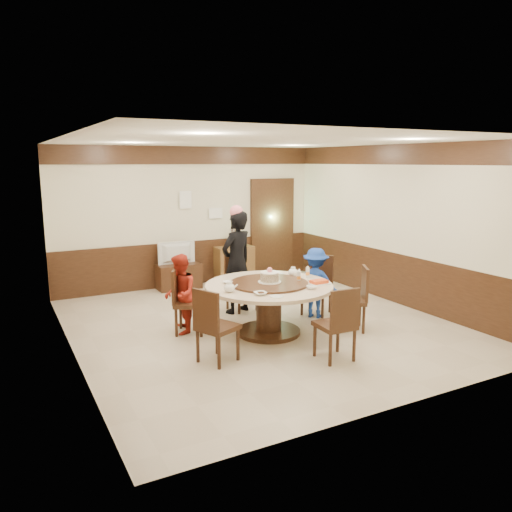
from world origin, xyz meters
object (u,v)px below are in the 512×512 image
person_red (180,294)px  thermos (233,238)px  person_standing (237,262)px  television (178,253)px  person_blue (316,283)px  tv_stand (179,276)px  banquet_table (269,299)px  shrimp_platter (319,282)px  side_cabinet (234,264)px  birthday_cake (270,277)px

person_red → thermos: size_ratio=3.10×
person_standing → television: person_standing is taller
person_blue → television: size_ratio=1.49×
person_blue → tv_stand: person_blue is taller
television → thermos: bearing=179.9°
banquet_table → person_blue: size_ratio=1.63×
shrimp_platter → side_cabinet: 3.57m
person_standing → side_cabinet: 2.25m
television → person_standing: bearing=98.4°
birthday_cake → shrimp_platter: size_ratio=1.13×
banquet_table → person_red: 1.31m
person_blue → tv_stand: bearing=-18.3°
side_cabinet → banquet_table: bearing=-106.7°
shrimp_platter → thermos: (0.30, 3.54, 0.16)m
birthday_cake → shrimp_platter: birthday_cake is taller
banquet_table → side_cabinet: banquet_table is taller
person_standing → television: (-0.34, 1.97, -0.14)m
banquet_table → person_standing: person_standing is taller
shrimp_platter → thermos: thermos is taller
thermos → tv_stand: bearing=-178.6°
banquet_table → tv_stand: bearing=95.2°
birthday_cake → side_cabinet: birthday_cake is taller
person_red → thermos: person_red is taller
side_cabinet → person_standing: bearing=-114.3°
person_red → shrimp_platter: person_red is taller
birthday_cake → side_cabinet: size_ratio=0.42×
tv_stand → side_cabinet: size_ratio=1.06×
tv_stand → birthday_cake: bearing=-84.6°
birthday_cake → television: bearing=95.4°
tv_stand → person_blue: bearing=-64.2°
television → person_blue: bearing=114.3°
person_red → person_blue: (2.20, -0.30, -0.02)m
person_red → side_cabinet: 3.30m
person_standing → television: bearing=-99.9°
television → side_cabinet: television is taller
person_blue → shrimp_platter: person_blue is taller
birthday_cake → thermos: thermos is taller
person_blue → thermos: (-0.13, 2.84, 0.37)m
birthday_cake → thermos: size_ratio=0.89×
person_red → person_standing: bearing=132.2°
person_standing → birthday_cake: size_ratio=5.06×
tv_stand → thermos: (1.23, 0.03, 0.69)m
person_red → tv_stand: person_red is taller
birthday_cake → person_standing: bearing=87.8°
shrimp_platter → side_cabinet: (0.32, 3.54, -0.40)m
side_cabinet → thermos: bearing=180.0°
banquet_table → shrimp_platter: bearing=-28.5°
banquet_table → person_red: person_red is taller
person_red → thermos: 3.30m
tv_stand → thermos: 1.41m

